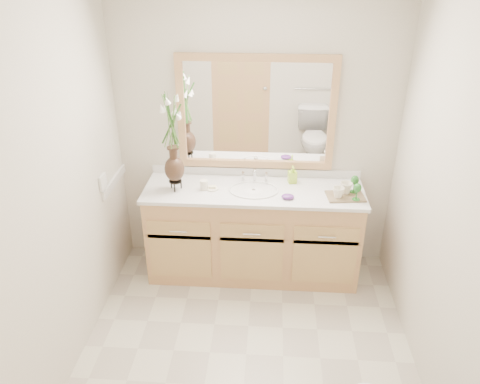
# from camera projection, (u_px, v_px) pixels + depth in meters

# --- Properties ---
(floor) EXTENTS (2.60, 2.60, 0.00)m
(floor) POSITION_uv_depth(u_px,v_px,m) (246.00, 354.00, 3.39)
(floor) COLOR beige
(floor) RESTS_ON ground
(wall_back) EXTENTS (2.40, 0.02, 2.40)m
(wall_back) POSITION_uv_depth(u_px,v_px,m) (256.00, 136.00, 3.99)
(wall_back) COLOR beige
(wall_back) RESTS_ON floor
(wall_left) EXTENTS (0.02, 2.60, 2.40)m
(wall_left) POSITION_uv_depth(u_px,v_px,m) (56.00, 204.00, 2.91)
(wall_left) COLOR beige
(wall_left) RESTS_ON floor
(wall_right) EXTENTS (0.02, 2.60, 2.40)m
(wall_right) POSITION_uv_depth(u_px,v_px,m) (450.00, 218.00, 2.77)
(wall_right) COLOR beige
(wall_right) RESTS_ON floor
(vanity) EXTENTS (1.80, 0.55, 0.80)m
(vanity) POSITION_uv_depth(u_px,v_px,m) (253.00, 233.00, 4.11)
(vanity) COLOR tan
(vanity) RESTS_ON floor
(counter) EXTENTS (1.84, 0.57, 0.03)m
(counter) POSITION_uv_depth(u_px,v_px,m) (254.00, 191.00, 3.92)
(counter) COLOR silver
(counter) RESTS_ON vanity
(sink) EXTENTS (0.38, 0.34, 0.23)m
(sink) POSITION_uv_depth(u_px,v_px,m) (254.00, 196.00, 3.92)
(sink) COLOR white
(sink) RESTS_ON counter
(mirror) EXTENTS (1.32, 0.04, 0.97)m
(mirror) POSITION_uv_depth(u_px,v_px,m) (256.00, 113.00, 3.88)
(mirror) COLOR white
(mirror) RESTS_ON wall_back
(switch_plate) EXTENTS (0.02, 0.12, 0.12)m
(switch_plate) POSITION_uv_depth(u_px,v_px,m) (103.00, 182.00, 3.69)
(switch_plate) COLOR white
(switch_plate) RESTS_ON wall_left
(flower_vase) EXTENTS (0.19, 0.19, 0.79)m
(flower_vase) POSITION_uv_depth(u_px,v_px,m) (172.00, 129.00, 3.67)
(flower_vase) COLOR black
(flower_vase) RESTS_ON counter
(tumbler) EXTENTS (0.07, 0.07, 0.08)m
(tumbler) POSITION_uv_depth(u_px,v_px,m) (204.00, 185.00, 3.89)
(tumbler) COLOR white
(tumbler) RESTS_ON counter
(soap_dish) EXTENTS (0.10, 0.10, 0.03)m
(soap_dish) POSITION_uv_depth(u_px,v_px,m) (212.00, 188.00, 3.91)
(soap_dish) COLOR white
(soap_dish) RESTS_ON counter
(soap_bottle) EXTENTS (0.07, 0.08, 0.14)m
(soap_bottle) POSITION_uv_depth(u_px,v_px,m) (292.00, 175.00, 3.99)
(soap_bottle) COLOR #AADE34
(soap_bottle) RESTS_ON counter
(purple_dish) EXTENTS (0.11, 0.10, 0.04)m
(purple_dish) POSITION_uv_depth(u_px,v_px,m) (288.00, 197.00, 3.76)
(purple_dish) COLOR #5B297B
(purple_dish) RESTS_ON counter
(tray) EXTENTS (0.32, 0.23, 0.01)m
(tray) POSITION_uv_depth(u_px,v_px,m) (345.00, 196.00, 3.78)
(tray) COLOR brown
(tray) RESTS_ON counter
(mug_left) EXTENTS (0.11, 0.11, 0.09)m
(mug_left) POSITION_uv_depth(u_px,v_px,m) (338.00, 192.00, 3.73)
(mug_left) COLOR white
(mug_left) RESTS_ON tray
(mug_right) EXTENTS (0.11, 0.10, 0.10)m
(mug_right) POSITION_uv_depth(u_px,v_px,m) (346.00, 188.00, 3.79)
(mug_right) COLOR white
(mug_right) RESTS_ON tray
(goblet_front) EXTENTS (0.06, 0.06, 0.14)m
(goblet_front) POSITION_uv_depth(u_px,v_px,m) (357.00, 189.00, 3.67)
(goblet_front) COLOR #236822
(goblet_front) RESTS_ON tray
(goblet_back) EXTENTS (0.07, 0.07, 0.15)m
(goblet_back) POSITION_uv_depth(u_px,v_px,m) (355.00, 181.00, 3.79)
(goblet_back) COLOR #236822
(goblet_back) RESTS_ON tray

